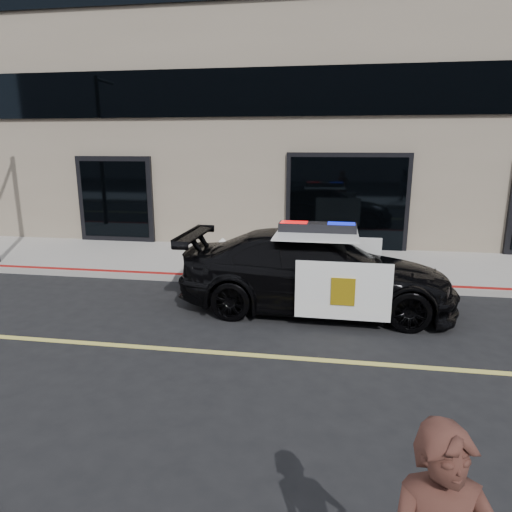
# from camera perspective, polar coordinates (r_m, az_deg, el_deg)

# --- Properties ---
(ground) EXTENTS (120.00, 120.00, 0.00)m
(ground) POSITION_cam_1_polar(r_m,az_deg,el_deg) (7.12, 20.77, -12.97)
(ground) COLOR black
(ground) RESTS_ON ground
(sidewalk_n) EXTENTS (60.00, 3.50, 0.15)m
(sidewalk_n) POSITION_cam_1_polar(r_m,az_deg,el_deg) (11.97, 16.00, -1.38)
(sidewalk_n) COLOR gray
(sidewalk_n) RESTS_ON ground
(building_n) EXTENTS (60.00, 7.00, 12.00)m
(building_n) POSITION_cam_1_polar(r_m,az_deg,el_deg) (17.05, 15.30, 23.16)
(building_n) COLOR #756856
(building_n) RESTS_ON ground
(police_car) EXTENTS (2.43, 5.20, 1.68)m
(police_car) POSITION_cam_1_polar(r_m,az_deg,el_deg) (8.76, 7.53, -1.84)
(police_car) COLOR black
(police_car) RESTS_ON ground
(fire_hydrant) EXTENTS (0.33, 0.46, 0.74)m
(fire_hydrant) POSITION_cam_1_polar(r_m,az_deg,el_deg) (11.12, -4.18, 0.23)
(fire_hydrant) COLOR white
(fire_hydrant) RESTS_ON sidewalk_n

